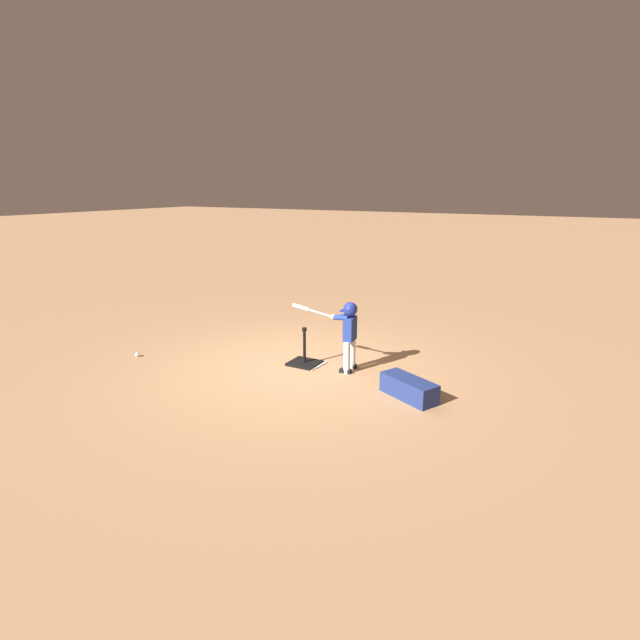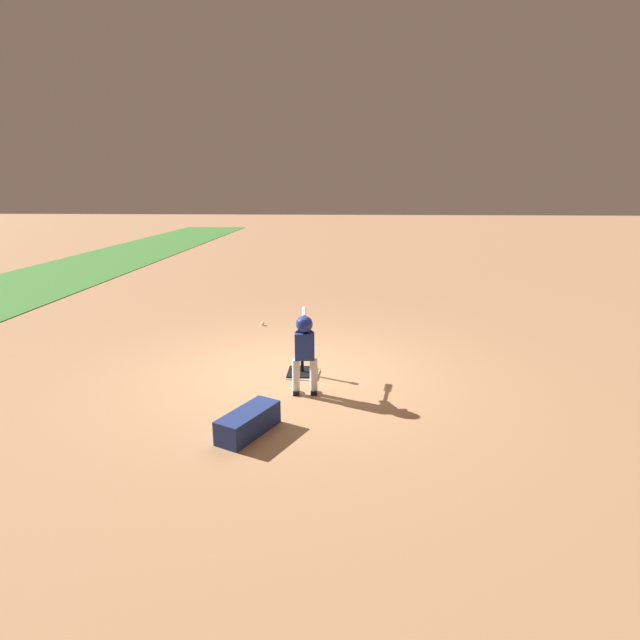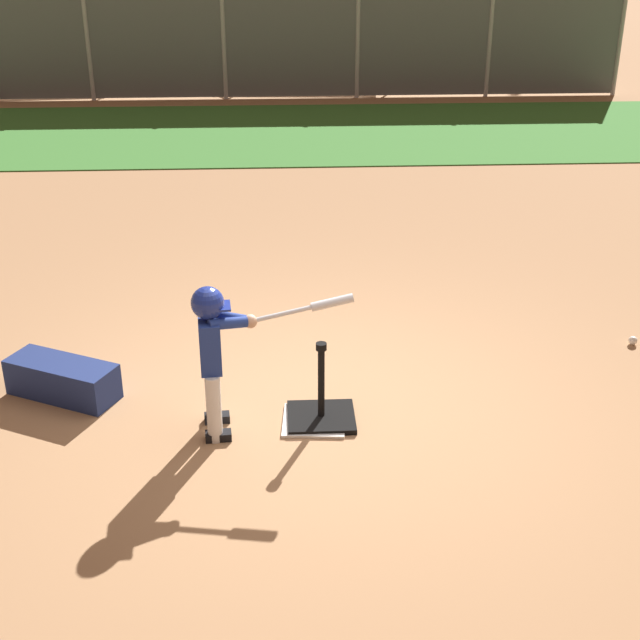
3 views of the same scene
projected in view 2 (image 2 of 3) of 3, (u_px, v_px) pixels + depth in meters
The scene contains 6 objects.
ground_plane at pixel (290, 373), 7.57m from camera, with size 90.00×90.00×0.00m, color #AD7F56.
home_plate at pixel (304, 375), 7.48m from camera, with size 0.44×0.44×0.02m, color white.
batting_tee at pixel (302, 369), 7.52m from camera, with size 0.48×0.43×0.62m.
batter_child at pixel (305, 344), 6.67m from camera, with size 1.09×0.35×1.10m.
baseball at pixel (263, 324), 10.17m from camera, with size 0.07×0.07×0.07m, color white.
equipment_bag at pixel (248, 422), 5.68m from camera, with size 0.84×0.32×0.28m, color navy.
Camera 2 is at (-7.07, -0.86, 2.73)m, focal length 28.00 mm.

